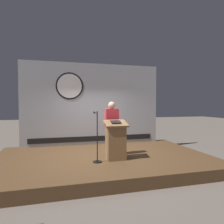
{
  "coord_description": "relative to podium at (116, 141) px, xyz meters",
  "views": [
    {
      "loc": [
        -1.29,
        -5.89,
        1.87
      ],
      "look_at": [
        0.25,
        -0.09,
        1.63
      ],
      "focal_mm": 31.96,
      "sensor_mm": 36.0,
      "label": 1
    }
  ],
  "objects": [
    {
      "name": "stage_platform",
      "position": [
        -0.25,
        0.49,
        -0.69
      ],
      "size": [
        6.4,
        4.0,
        0.3
      ],
      "primitive_type": "cube",
      "color": "brown",
      "rests_on": "ground"
    },
    {
      "name": "ground_plane",
      "position": [
        -0.25,
        0.49,
        -0.84
      ],
      "size": [
        40.0,
        40.0,
        0.0
      ],
      "primitive_type": "plane",
      "color": "#6B6056"
    },
    {
      "name": "microphone_stand",
      "position": [
        -0.56,
        -0.08,
        -0.05
      ],
      "size": [
        0.24,
        0.6,
        1.38
      ],
      "color": "black",
      "rests_on": "stage_platform"
    },
    {
      "name": "podium",
      "position": [
        0.0,
        0.0,
        0.0
      ],
      "size": [
        0.64,
        0.49,
        1.12
      ],
      "color": "olive",
      "rests_on": "stage_platform"
    },
    {
      "name": "banner_display",
      "position": [
        -0.27,
        2.34,
        1.03
      ],
      "size": [
        5.37,
        0.12,
        3.15
      ],
      "color": "#B2B7C1",
      "rests_on": "stage_platform"
    },
    {
      "name": "speaker_person",
      "position": [
        0.01,
        0.48,
        0.3
      ],
      "size": [
        0.4,
        0.26,
        1.65
      ],
      "color": "black",
      "rests_on": "stage_platform"
    }
  ]
}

